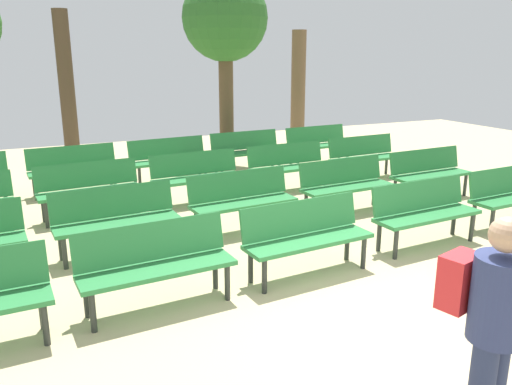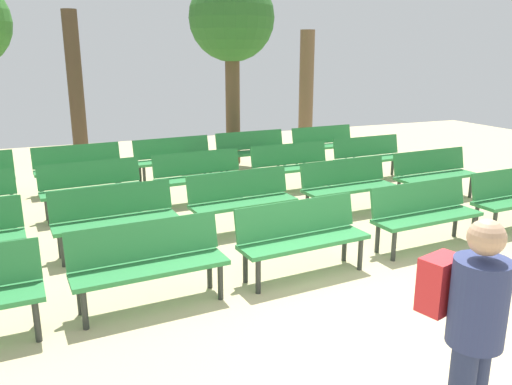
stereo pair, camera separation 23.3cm
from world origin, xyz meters
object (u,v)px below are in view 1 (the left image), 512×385
Objects in this scene: bench_r0_c2 at (306,233)px; bench_r1_c4 at (429,170)px; bench_r2_c1 at (89,187)px; bench_r1_c2 at (242,197)px; bench_r0_c1 at (155,260)px; bench_r3_c3 at (247,149)px; bench_r0_c3 at (424,209)px; tree_0 at (298,89)px; bench_r1_c1 at (116,216)px; tree_3 at (225,22)px; bench_r1_c3 at (345,182)px; bench_r2_c3 at (288,164)px; bench_r3_c1 at (73,166)px; bench_r0_c4 at (512,192)px; visitor_with_backpack at (490,324)px; bench_r2_c2 at (197,174)px; bench_r3_c2 at (169,157)px; bench_r2_c4 at (364,155)px; tree_1 at (67,86)px; bench_r3_c4 at (318,142)px.

bench_r0_c2 is 1.01× the size of bench_r1_c4.
bench_r1_c2 is at bearing -43.26° from bench_r2_c1.
bench_r0_c1 is 1.00× the size of bench_r3_c3.
tree_0 reaches higher than bench_r0_c3.
bench_r1_c1 is 6.47m from tree_3.
bench_r0_c3 and bench_r1_c3 have the same top height.
bench_r3_c3 is at bearing -137.89° from tree_0.
bench_r3_c1 is (-3.77, 1.47, 0.00)m from bench_r2_c3.
visitor_with_backpack reaches higher than bench_r0_c4.
bench_r1_c3 is 6.30m from tree_0.
bench_r1_c1 is at bearing -125.77° from tree_3.
bench_r0_c1 is 1.00× the size of bench_r3_c1.
bench_r2_c2 is at bearing 90.34° from bench_r1_c2.
bench_r0_c1 is 0.52× the size of tree_0.
bench_r0_c3 is at bearing -85.83° from tree_3.
bench_r3_c1 is at bearing 108.58° from bench_r0_c2.
tree_3 reaches higher than bench_r3_c1.
bench_r0_c3 is 1.00× the size of bench_r1_c4.
bench_r3_c2 is at bearing 0.04° from bench_r3_c1.
bench_r2_c1 is 6.53m from visitor_with_backpack.
bench_r3_c1 is at bearing -177.62° from bench_r3_c3.
bench_r1_c2 is 4.09m from bench_r2_c4.
visitor_with_backpack is (1.72, -7.98, 0.43)m from bench_r3_c1.
bench_r1_c2 is (-2.03, 1.58, 0.00)m from bench_r0_c3.
tree_3 is (-2.02, 2.67, 2.72)m from bench_r2_c4.
bench_r2_c1 is at bearing -153.63° from bench_r3_c3.
tree_1 is (-1.74, 6.67, 1.27)m from bench_r1_c2.
visitor_with_backpack is at bearing -67.43° from bench_r0_c1.
bench_r2_c2 is 1.66m from bench_r3_c2.
bench_r3_c4 is at bearing 31.47° from bench_r1_c1.
bench_r0_c3 is 0.98× the size of visitor_with_backpack.
bench_r0_c4 is 5.50m from bench_r3_c3.
bench_r1_c2 and bench_r3_c1 have the same top height.
bench_r0_c1 is 1.00× the size of bench_r3_c4.
bench_r1_c4 is 6.56m from bench_r3_c1.
tree_0 reaches higher than bench_r3_c3.
bench_r1_c1 is 5.84m from bench_r2_c4.
bench_r2_c2 is 1.01× the size of bench_r3_c3.
bench_r0_c1 is at bearing -179.74° from bench_r0_c3.
bench_r1_c2 is at bearing -89.20° from bench_r2_c2.
bench_r0_c4 is (5.61, 0.36, 0.00)m from bench_r0_c1.
tree_3 reaches higher than bench_r2_c3.
bench_r0_c4 is 5.87m from bench_r1_c1.
bench_r2_c3 is 2.47m from bench_r3_c2.
tree_0 is (4.33, 4.17, 1.07)m from bench_r2_c2.
tree_3 is at bearing 90.86° from bench_r0_c3.
tree_0 is at bearing 70.49° from bench_r0_c3.
tree_1 is (0.00, 8.49, 1.27)m from bench_r0_c1.
bench_r3_c2 is 1.82m from bench_r3_c3.
bench_r1_c2 is 1.00× the size of bench_r3_c4.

